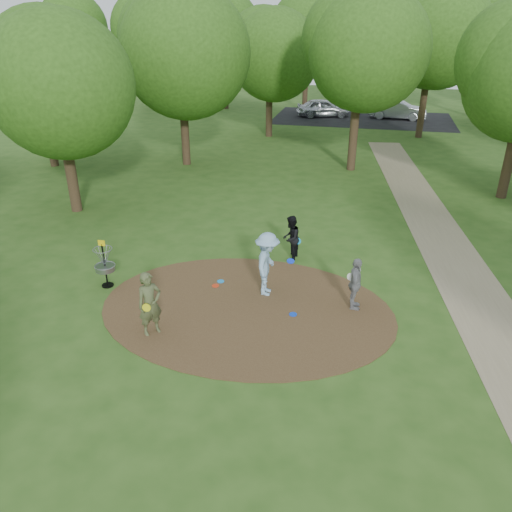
# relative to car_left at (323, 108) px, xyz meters

# --- Properties ---
(ground) EXTENTS (100.00, 100.00, 0.00)m
(ground) POSITION_rel_car_left_xyz_m (1.21, -30.03, -0.72)
(ground) COLOR #2D5119
(ground) RESTS_ON ground
(dirt_clearing) EXTENTS (8.40, 8.40, 0.02)m
(dirt_clearing) POSITION_rel_car_left_xyz_m (1.21, -30.03, -0.71)
(dirt_clearing) COLOR #47301C
(dirt_clearing) RESTS_ON ground
(footpath) EXTENTS (7.55, 39.89, 0.01)m
(footpath) POSITION_rel_car_left_xyz_m (7.71, -28.03, -0.71)
(footpath) COLOR #8C7A5B
(footpath) RESTS_ON ground
(parking_lot) EXTENTS (14.00, 8.00, 0.01)m
(parking_lot) POSITION_rel_car_left_xyz_m (3.21, -0.03, -0.71)
(parking_lot) COLOR black
(parking_lot) RESTS_ON ground
(player_observer_with_disc) EXTENTS (0.74, 0.76, 1.76)m
(player_observer_with_disc) POSITION_rel_car_left_xyz_m (-0.89, -31.75, 0.17)
(player_observer_with_disc) COLOR #4E5732
(player_observer_with_disc) RESTS_ON ground
(player_throwing_with_disc) EXTENTS (1.20, 1.28, 1.96)m
(player_throwing_with_disc) POSITION_rel_car_left_xyz_m (1.60, -29.05, 0.26)
(player_throwing_with_disc) COLOR #8FB8D5
(player_throwing_with_disc) RESTS_ON ground
(player_walking_with_disc) EXTENTS (0.69, 0.82, 1.56)m
(player_walking_with_disc) POSITION_rel_car_left_xyz_m (1.88, -26.57, 0.06)
(player_walking_with_disc) COLOR black
(player_walking_with_disc) RESTS_ON ground
(player_waiting_with_disc) EXTENTS (0.46, 0.92, 1.56)m
(player_waiting_with_disc) POSITION_rel_car_left_xyz_m (4.17, -29.29, 0.06)
(player_waiting_with_disc) COLOR gray
(player_waiting_with_disc) RESTS_ON ground
(disc_ground_cyan) EXTENTS (0.22, 0.22, 0.02)m
(disc_ground_cyan) POSITION_rel_car_left_xyz_m (0.04, -28.70, -0.69)
(disc_ground_cyan) COLOR #1C8DE3
(disc_ground_cyan) RESTS_ON dirt_clearing
(disc_ground_blue) EXTENTS (0.22, 0.22, 0.02)m
(disc_ground_blue) POSITION_rel_car_left_xyz_m (2.56, -30.07, -0.69)
(disc_ground_blue) COLOR blue
(disc_ground_blue) RESTS_ON dirt_clearing
(disc_ground_red) EXTENTS (0.22, 0.22, 0.02)m
(disc_ground_red) POSITION_rel_car_left_xyz_m (-0.03, -29.00, -0.69)
(disc_ground_red) COLOR red
(disc_ground_red) RESTS_ON dirt_clearing
(car_left) EXTENTS (4.51, 2.83, 1.43)m
(car_left) POSITION_rel_car_left_xyz_m (0.00, 0.00, 0.00)
(car_left) COLOR #B4B7BC
(car_left) RESTS_ON ground
(car_right) EXTENTS (4.54, 1.96, 1.45)m
(car_right) POSITION_rel_car_left_xyz_m (5.89, 0.37, 0.01)
(car_right) COLOR #ABAFB2
(car_right) RESTS_ON ground
(disc_golf_basket) EXTENTS (0.63, 0.63, 1.54)m
(disc_golf_basket) POSITION_rel_car_left_xyz_m (-3.29, -29.73, 0.16)
(disc_golf_basket) COLOR black
(disc_golf_basket) RESTS_ON ground
(tree_ring) EXTENTS (37.64, 45.71, 9.31)m
(tree_ring) POSITION_rel_car_left_xyz_m (1.83, -19.68, 4.56)
(tree_ring) COLOR #332316
(tree_ring) RESTS_ON ground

